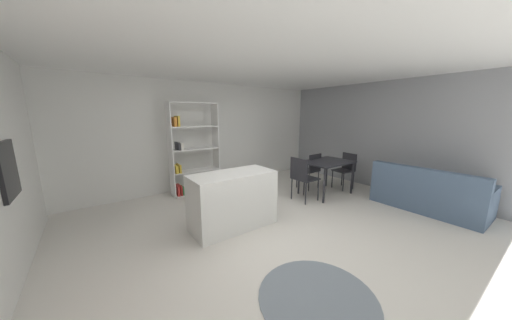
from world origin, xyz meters
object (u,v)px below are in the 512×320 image
at_px(built_in_oven, 8,170).
at_px(dining_chair_far, 311,168).
at_px(dining_chair_window_side, 346,167).
at_px(dining_table, 326,165).
at_px(open_bookshelf, 191,151).
at_px(sofa, 427,195).
at_px(dining_chair_island_side, 302,175).
at_px(kitchen_island, 233,200).

relative_size(built_in_oven, dining_chair_far, 0.69).
xyz_separation_m(dining_chair_window_side, dining_chair_far, (-0.77, 0.45, 0.01)).
bearing_deg(dining_table, open_bookshelf, 142.95).
height_order(open_bookshelf, sofa, open_bookshelf).
xyz_separation_m(dining_chair_island_side, sofa, (1.64, -1.73, -0.27)).
bearing_deg(sofa, dining_chair_window_side, 2.79).
relative_size(open_bookshelf, dining_chair_island_side, 2.22).
bearing_deg(kitchen_island, dining_chair_window_side, 2.16).
bearing_deg(sofa, open_bookshelf, 42.81).
xyz_separation_m(built_in_oven, dining_chair_island_side, (4.26, -0.22, -0.68)).
relative_size(kitchen_island, dining_chair_far, 1.53).
distance_m(kitchen_island, dining_chair_far, 2.61).
height_order(dining_chair_window_side, sofa, dining_chair_window_side).
relative_size(dining_table, dining_chair_window_side, 1.29).
distance_m(open_bookshelf, dining_chair_island_side, 2.55).
bearing_deg(open_bookshelf, sofa, -47.19).
xyz_separation_m(built_in_oven, open_bookshelf, (2.58, 1.64, -0.25)).
height_order(dining_table, sofa, sofa).
bearing_deg(dining_table, sofa, -63.62).
xyz_separation_m(kitchen_island, open_bookshelf, (0.07, 2.00, 0.54)).
distance_m(dining_table, dining_chair_window_side, 0.79).
xyz_separation_m(open_bookshelf, dining_table, (2.47, -1.87, -0.30)).
relative_size(dining_chair_window_side, dining_chair_island_side, 0.93).
height_order(built_in_oven, sofa, built_in_oven).
bearing_deg(dining_chair_far, dining_table, 86.56).
xyz_separation_m(dining_chair_window_side, sofa, (0.08, -1.72, -0.23)).
bearing_deg(dining_chair_island_side, open_bookshelf, 41.72).
bearing_deg(sofa, dining_table, 26.38).
height_order(open_bookshelf, dining_chair_island_side, open_bookshelf).
xyz_separation_m(kitchen_island, dining_chair_window_side, (3.31, 0.13, 0.07)).
distance_m(open_bookshelf, dining_chair_window_side, 3.78).
bearing_deg(dining_chair_island_side, dining_chair_window_side, -90.73).
xyz_separation_m(built_in_oven, dining_chair_far, (5.05, 0.22, -0.71)).
bearing_deg(kitchen_island, dining_chair_island_side, 4.38).
height_order(built_in_oven, open_bookshelf, open_bookshelf).
distance_m(dining_chair_window_side, dining_chair_far, 0.89).
height_order(dining_chair_island_side, sofa, dining_chair_island_side).
height_order(built_in_oven, dining_chair_far, built_in_oven).
bearing_deg(built_in_oven, dining_chair_far, 2.45).
relative_size(kitchen_island, dining_chair_island_side, 1.45).
bearing_deg(open_bookshelf, dining_chair_island_side, -47.89).
bearing_deg(built_in_oven, kitchen_island, -8.11).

